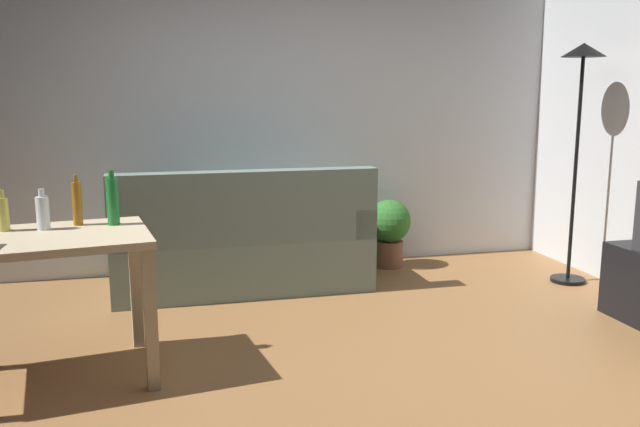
{
  "coord_description": "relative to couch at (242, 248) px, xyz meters",
  "views": [
    {
      "loc": [
        -0.84,
        -3.24,
        1.47
      ],
      "look_at": [
        0.1,
        0.5,
        0.75
      ],
      "focal_mm": 37.23,
      "sensor_mm": 36.0,
      "label": 1
    }
  ],
  "objects": [
    {
      "name": "ground_plane",
      "position": [
        0.23,
        -1.59,
        -0.32
      ],
      "size": [
        5.2,
        4.4,
        0.02
      ],
      "primitive_type": "cube",
      "color": "olive"
    },
    {
      "name": "wall_rear",
      "position": [
        0.23,
        0.61,
        1.04
      ],
      "size": [
        5.2,
        0.1,
        2.7
      ],
      "primitive_type": "cube",
      "color": "silver",
      "rests_on": "ground_plane"
    },
    {
      "name": "couch",
      "position": [
        0.0,
        0.0,
        0.0
      ],
      "size": [
        1.88,
        0.84,
        0.92
      ],
      "rotation": [
        0.0,
        0.0,
        3.14
      ],
      "color": "slate",
      "rests_on": "ground_plane"
    },
    {
      "name": "torchiere_lamp",
      "position": [
        2.48,
        -0.46,
        1.11
      ],
      "size": [
        0.32,
        0.32,
        1.81
      ],
      "color": "black",
      "rests_on": "ground_plane"
    },
    {
      "name": "desk",
      "position": [
        -1.26,
        -1.39,
        0.34
      ],
      "size": [
        1.28,
        0.86,
        0.76
      ],
      "rotation": [
        0.0,
        0.0,
        0.14
      ],
      "color": "#C6B28E",
      "rests_on": "ground_plane"
    },
    {
      "name": "potted_plant",
      "position": [
        1.28,
        0.31,
        0.02
      ],
      "size": [
        0.36,
        0.36,
        0.57
      ],
      "color": "brown",
      "rests_on": "ground_plane"
    },
    {
      "name": "bottle_squat",
      "position": [
        -1.37,
        -1.22,
        0.54
      ],
      "size": [
        0.06,
        0.06,
        0.21
      ],
      "color": "#BCB24C",
      "rests_on": "desk"
    },
    {
      "name": "bottle_clear",
      "position": [
        -1.18,
        -1.23,
        0.54
      ],
      "size": [
        0.07,
        0.07,
        0.21
      ],
      "color": "silver",
      "rests_on": "desk"
    },
    {
      "name": "bottle_amber",
      "position": [
        -1.02,
        -1.15,
        0.57
      ],
      "size": [
        0.05,
        0.05,
        0.27
      ],
      "color": "#9E6019",
      "rests_on": "desk"
    },
    {
      "name": "bottle_green",
      "position": [
        -0.84,
        -1.19,
        0.59
      ],
      "size": [
        0.06,
        0.06,
        0.29
      ],
      "color": "#1E722D",
      "rests_on": "desk"
    }
  ]
}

